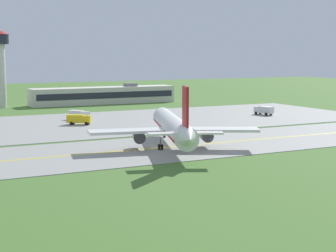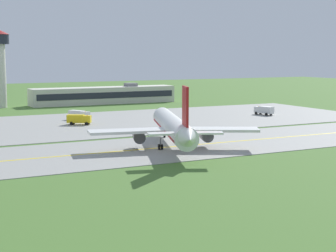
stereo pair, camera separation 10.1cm
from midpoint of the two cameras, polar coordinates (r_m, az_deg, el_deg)
ground_plane at (r=106.03m, az=-1.03°, el=-2.32°), size 500.00×500.00×0.00m
taxiway_strip at (r=106.02m, az=-1.03°, el=-2.29°), size 240.00×28.00×0.10m
apron_pad at (r=148.01m, az=-4.70°, el=0.46°), size 140.00×52.00×0.10m
taxiway_centreline at (r=106.01m, az=-1.03°, el=-2.26°), size 220.00×0.60×0.01m
airplane_lead at (r=105.58m, az=0.50°, el=-0.09°), size 31.60×38.41×12.70m
service_truck_baggage at (r=142.49m, az=-9.18°, el=0.72°), size 6.20×4.85×2.60m
service_truck_fuel at (r=165.67m, az=9.81°, el=1.63°), size 3.54×6.32×2.60m
service_truck_pushback at (r=153.08m, az=-9.16°, el=1.18°), size 5.00×6.14×2.60m
terminal_building at (r=202.34m, az=-6.63°, el=3.15°), size 53.17×8.76×7.22m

